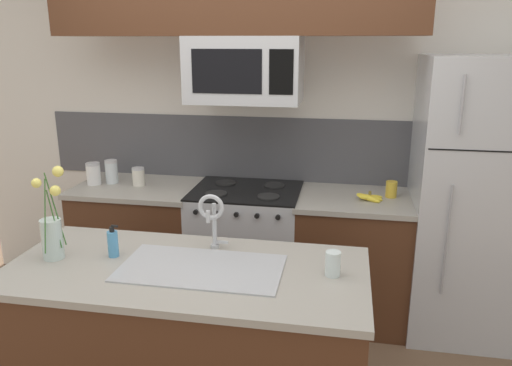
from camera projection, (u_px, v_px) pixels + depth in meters
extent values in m
cube|color=silver|center=(295.00, 129.00, 3.72)|extent=(5.20, 0.10, 2.60)
cube|color=#4C4C51|center=(255.00, 149.00, 3.76)|extent=(3.24, 0.01, 0.48)
cube|color=#4C2B19|center=(142.00, 245.00, 3.79)|extent=(0.87, 0.62, 0.88)
cube|color=#9E998E|center=(138.00, 188.00, 3.67)|extent=(0.90, 0.65, 0.03)
cube|color=#4C2B19|center=(351.00, 261.00, 3.52)|extent=(0.75, 0.62, 0.88)
cube|color=#9E998E|center=(355.00, 200.00, 3.39)|extent=(0.78, 0.65, 0.03)
cube|color=#B7BABF|center=(246.00, 251.00, 3.65)|extent=(0.76, 0.62, 0.91)
cube|color=black|center=(246.00, 191.00, 3.52)|extent=(0.76, 0.62, 0.01)
cylinder|color=black|center=(216.00, 193.00, 3.42)|extent=(0.15, 0.15, 0.01)
cylinder|color=black|center=(269.00, 196.00, 3.36)|extent=(0.15, 0.15, 0.01)
cylinder|color=black|center=(226.00, 183.00, 3.68)|extent=(0.15, 0.15, 0.01)
cylinder|color=black|center=(274.00, 185.00, 3.61)|extent=(0.15, 0.15, 0.01)
cylinder|color=black|center=(196.00, 212.00, 3.28)|extent=(0.03, 0.02, 0.03)
cylinder|color=black|center=(216.00, 213.00, 3.26)|extent=(0.03, 0.02, 0.03)
cylinder|color=black|center=(236.00, 215.00, 3.23)|extent=(0.03, 0.02, 0.03)
cylinder|color=black|center=(257.00, 216.00, 3.21)|extent=(0.03, 0.02, 0.03)
cylinder|color=black|center=(278.00, 217.00, 3.18)|extent=(0.03, 0.02, 0.03)
cube|color=#B7BABF|center=(245.00, 70.00, 3.27)|extent=(0.74, 0.40, 0.43)
cube|color=black|center=(226.00, 72.00, 3.09)|extent=(0.45, 0.00, 0.27)
cube|color=black|center=(281.00, 72.00, 3.03)|extent=(0.15, 0.00, 0.27)
cube|color=#B7BABF|center=(480.00, 201.00, 3.26)|extent=(0.86, 0.72, 1.85)
cube|color=black|center=(505.00, 152.00, 2.81)|extent=(0.83, 0.00, 0.01)
cylinder|color=#99999E|center=(462.00, 105.00, 2.77)|extent=(0.01, 0.01, 0.33)
cylinder|color=#99999E|center=(447.00, 241.00, 2.99)|extent=(0.01, 0.01, 0.70)
cylinder|color=silver|center=(94.00, 175.00, 3.68)|extent=(0.10, 0.10, 0.15)
cylinder|color=#B2B2B7|center=(93.00, 164.00, 3.66)|extent=(0.10, 0.10, 0.02)
cylinder|color=silver|center=(112.00, 173.00, 3.71)|extent=(0.09, 0.09, 0.16)
cylinder|color=#B2B2B7|center=(111.00, 161.00, 3.68)|extent=(0.09, 0.09, 0.02)
cylinder|color=silver|center=(138.00, 177.00, 3.65)|extent=(0.09, 0.09, 0.12)
cylinder|color=#B2B2B7|center=(138.00, 169.00, 3.64)|extent=(0.09, 0.09, 0.01)
ellipsoid|color=yellow|center=(368.00, 198.00, 3.30)|extent=(0.17, 0.11, 0.06)
ellipsoid|color=yellow|center=(369.00, 197.00, 3.32)|extent=(0.18, 0.06, 0.05)
ellipsoid|color=yellow|center=(370.00, 198.00, 3.30)|extent=(0.18, 0.05, 0.06)
ellipsoid|color=yellow|center=(371.00, 197.00, 3.32)|extent=(0.17, 0.11, 0.05)
cylinder|color=brown|center=(370.00, 193.00, 3.30)|extent=(0.02, 0.02, 0.03)
cylinder|color=gold|center=(391.00, 189.00, 3.38)|extent=(0.08, 0.08, 0.11)
cube|color=#4C2B19|center=(189.00, 354.00, 2.48)|extent=(1.68, 0.76, 0.88)
cube|color=#9E998E|center=(186.00, 271.00, 2.35)|extent=(1.71, 0.79, 0.03)
cube|color=#ADAFB5|center=(201.00, 268.00, 2.33)|extent=(0.76, 0.42, 0.01)
cube|color=#ADAFB5|center=(167.00, 280.00, 2.38)|extent=(0.30, 0.32, 0.15)
cube|color=#ADAFB5|center=(238.00, 286.00, 2.32)|extent=(0.30, 0.32, 0.15)
cylinder|color=#B7BABF|center=(215.00, 246.00, 2.57)|extent=(0.04, 0.04, 0.02)
cylinder|color=#B7BABF|center=(214.00, 224.00, 2.53)|extent=(0.02, 0.02, 0.22)
torus|color=#B7BABF|center=(211.00, 207.00, 2.45)|extent=(0.13, 0.02, 0.13)
cylinder|color=#B7BABF|center=(208.00, 217.00, 2.41)|extent=(0.02, 0.02, 0.06)
cube|color=#B7BABF|center=(221.00, 242.00, 2.55)|extent=(0.07, 0.01, 0.01)
cylinder|color=#4C93C6|center=(113.00, 244.00, 2.45)|extent=(0.05, 0.05, 0.13)
cylinder|color=black|center=(112.00, 229.00, 2.43)|extent=(0.02, 0.02, 0.02)
cube|color=black|center=(115.00, 226.00, 2.42)|extent=(0.03, 0.01, 0.01)
cylinder|color=silver|center=(333.00, 264.00, 2.25)|extent=(0.07, 0.07, 0.12)
cylinder|color=silver|center=(52.00, 239.00, 2.42)|extent=(0.10, 0.10, 0.20)
cylinder|color=silver|center=(54.00, 251.00, 2.44)|extent=(0.09, 0.09, 0.06)
cylinder|color=#386B2D|center=(45.00, 216.00, 2.34)|extent=(0.03, 0.10, 0.34)
sphere|color=#EFE066|center=(36.00, 183.00, 2.24)|extent=(0.04, 0.04, 0.04)
cylinder|color=#386B2D|center=(54.00, 219.00, 2.38)|extent=(0.06, 0.02, 0.29)
sphere|color=#EFE066|center=(55.00, 191.00, 2.33)|extent=(0.05, 0.05, 0.05)
cylinder|color=#386B2D|center=(55.00, 210.00, 2.39)|extent=(0.06, 0.03, 0.37)
sphere|color=#EFE066|center=(58.00, 171.00, 2.35)|extent=(0.05, 0.05, 0.05)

